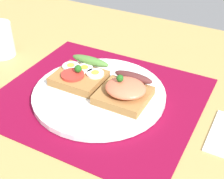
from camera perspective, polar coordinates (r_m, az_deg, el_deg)
The scene contains 6 objects.
ground_plane at distance 67.52cm, azimuth -2.25°, elevation -2.49°, with size 120.00×90.00×3.20cm, color tan.
placemat at distance 66.47cm, azimuth -2.29°, elevation -1.30°, with size 40.40×35.98×0.30cm, color maroon.
plate at distance 66.03cm, azimuth -2.30°, elevation -0.78°, with size 27.25×27.25×1.19cm, color white.
sandwich_egg_tomato at distance 68.74cm, azimuth -5.56°, elevation 2.69°, with size 10.28×10.22×4.05cm.
sandwich_salmon at distance 62.54cm, azimuth 2.26°, elevation -0.28°, with size 9.79×10.54×5.39cm.
drinking_glass at distance 84.40cm, azimuth -19.26°, elevation 8.33°, with size 6.45×6.45×8.43cm, color silver.
Camera 1 is at (27.36, -45.94, 39.63)cm, focal length 51.55 mm.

